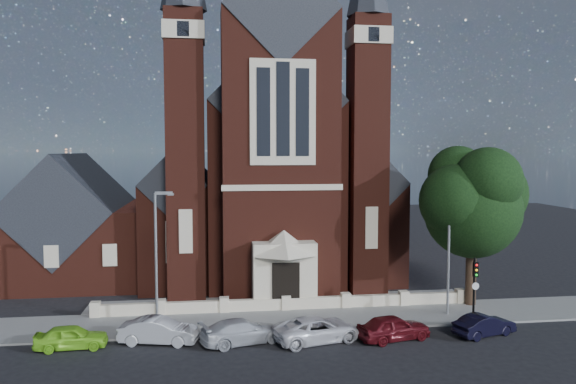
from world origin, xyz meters
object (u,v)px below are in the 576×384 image
parish_hall (72,230)px  traffic_signal (475,281)px  church (262,175)px  car_lime_van (71,337)px  street_tree (476,204)px  car_silver_b (242,331)px  car_navy (484,325)px  street_lamp_right (450,244)px  street_lamp_left (157,251)px  car_silver_a (159,331)px  car_white_suv (317,329)px  car_dark_red (393,328)px

parish_hall → traffic_signal: 31.20m
church → parish_hall: 17.26m
parish_hall → car_lime_van: parish_hall is taller
street_tree → car_silver_b: 17.70m
parish_hall → traffic_signal: parish_hall is taller
traffic_signal → street_tree: bearing=64.1°
car_navy → car_silver_b: bearing=69.0°
street_lamp_right → traffic_signal: size_ratio=2.02×
car_navy → street_lamp_right: bearing=-12.8°
street_lamp_left → car_silver_a: street_lamp_left is taller
car_silver_a → car_white_suv: size_ratio=0.86×
street_lamp_left → car_navy: 19.21m
car_dark_red → church: bearing=-0.9°
car_navy → street_lamp_left: bearing=59.6°
car_silver_b → car_navy: car_silver_b is taller
car_white_suv → car_navy: car_white_suv is taller
parish_hall → traffic_signal: (27.00, -15.57, -1.43)m
church → car_dark_red: 24.58m
car_silver_b → car_dark_red: car_dark_red is taller
car_silver_a → car_white_suv: (8.59, -0.87, -0.01)m
car_silver_a → car_dark_red: 12.86m
car_lime_van → car_dark_red: car_dark_red is taller
car_lime_van → church: bearing=-33.0°
street_tree → church: bearing=126.2°
street_lamp_right → car_navy: size_ratio=2.17×
traffic_signal → car_lime_van: size_ratio=1.08×
car_lime_van → car_silver_b: size_ratio=0.81×
street_lamp_left → car_dark_red: size_ratio=1.96×
church → car_navy: size_ratio=9.36×
car_white_suv → street_lamp_left: bearing=53.5°
car_silver_a → car_dark_red: size_ratio=1.03×
traffic_signal → car_silver_a: 18.79m
traffic_signal → car_dark_red: size_ratio=0.97×
street_lamp_left → car_white_suv: 10.30m
parish_hall → car_silver_b: bearing=-53.4°
church → car_navy: (10.47, -22.85, -7.57)m
street_tree → parish_hall: bearing=156.7°
car_silver_a → car_silver_b: bearing=-86.1°
church → traffic_signal: church is taller
street_lamp_left → car_silver_a: bearing=-84.7°
street_lamp_left → car_silver_b: 6.98m
car_silver_b → car_navy: bearing=-110.4°
street_lamp_left → street_lamp_right: same height
street_lamp_right → car_white_suv: (-9.16, -3.56, -3.91)m
street_lamp_left → street_lamp_right: 18.00m
car_white_suv → car_dark_red: (4.22, -0.34, 0.02)m
car_white_suv → car_dark_red: car_dark_red is taller
traffic_signal → car_navy: size_ratio=1.07×
traffic_signal → car_silver_a: size_ratio=0.94×
traffic_signal → car_white_suv: traffic_signal is taller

